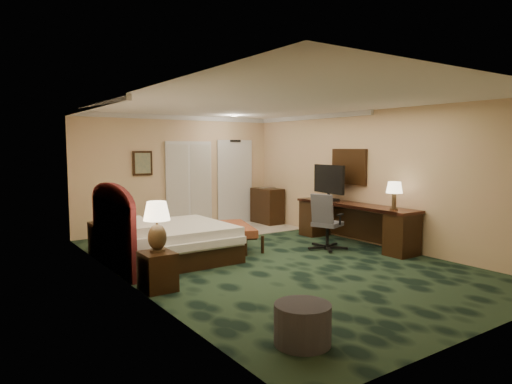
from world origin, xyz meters
TOP-DOWN VIEW (x-y plane):
  - floor at (0.00, 0.00)m, footprint 5.00×7.50m
  - ceiling at (0.00, 0.00)m, footprint 5.00×7.50m
  - wall_back at (0.00, 3.75)m, footprint 5.00×0.00m
  - wall_front at (0.00, -3.75)m, footprint 5.00×0.00m
  - wall_left at (-2.50, 0.00)m, footprint 0.00×7.50m
  - wall_right at (2.50, 0.00)m, footprint 0.00×7.50m
  - crown_molding at (0.00, 0.00)m, footprint 5.00×7.50m
  - tile_patch at (0.90, 2.90)m, footprint 3.20×1.70m
  - headboard at (-2.44, 1.00)m, footprint 0.12×2.00m
  - entry_door at (1.55, 3.72)m, footprint 1.02×0.06m
  - closet_doors at (0.25, 3.71)m, footprint 1.20×0.06m
  - wall_art at (-0.90, 3.71)m, footprint 0.45×0.06m
  - wall_mirror at (2.46, 0.60)m, footprint 0.05×0.95m
  - bed at (-1.43, 1.04)m, footprint 1.94×1.80m
  - nightstand_near at (-2.27, -0.41)m, footprint 0.42×0.49m
  - nightstand_far at (-2.25, 2.14)m, footprint 0.47×0.54m
  - lamp_near at (-2.24, -0.35)m, footprint 0.38×0.38m
  - lamp_far at (-2.27, 2.14)m, footprint 0.39×0.39m
  - bed_bench at (0.00, 1.15)m, footprint 0.90×1.46m
  - ottoman at (-1.75, -2.87)m, footprint 0.66×0.66m
  - desk at (2.17, 0.15)m, footprint 0.61×2.85m
  - tv at (2.13, 0.86)m, footprint 0.19×0.99m
  - desk_lamp at (2.14, -0.85)m, footprint 0.37×0.37m
  - desk_chair at (1.40, 0.11)m, footprint 0.80×0.78m
  - minibar at (2.21, 3.20)m, footprint 0.48×0.86m

SIDE VIEW (x-z plane):
  - floor at x=0.00m, z-range 0.00..0.00m
  - tile_patch at x=0.90m, z-range 0.00..0.01m
  - ottoman at x=-1.75m, z-range 0.00..0.41m
  - bed_bench at x=0.00m, z-range 0.00..0.47m
  - nightstand_near at x=-2.27m, z-range 0.00..0.53m
  - nightstand_far at x=-2.25m, z-range 0.00..0.59m
  - bed at x=-1.43m, z-range 0.00..0.61m
  - desk at x=2.17m, z-range 0.00..0.82m
  - minibar at x=2.21m, z-range 0.00..0.91m
  - desk_chair at x=1.40m, z-range 0.00..1.09m
  - headboard at x=-2.44m, z-range 0.00..1.40m
  - lamp_near at x=-2.24m, z-range 0.53..1.22m
  - lamp_far at x=-2.27m, z-range 0.59..1.20m
  - entry_door at x=1.55m, z-range -0.04..2.14m
  - closet_doors at x=0.25m, z-range 0.00..2.10m
  - desk_lamp at x=2.14m, z-range 0.82..1.34m
  - tv at x=2.13m, z-range 0.82..1.59m
  - wall_back at x=0.00m, z-range 0.00..2.70m
  - wall_front at x=0.00m, z-range 0.00..2.70m
  - wall_left at x=-2.50m, z-range 0.00..2.70m
  - wall_right at x=2.50m, z-range 0.00..2.70m
  - wall_mirror at x=2.46m, z-range 1.18..1.93m
  - wall_art at x=-0.90m, z-range 1.33..1.88m
  - crown_molding at x=0.00m, z-range 2.60..2.70m
  - ceiling at x=0.00m, z-range 2.70..2.70m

